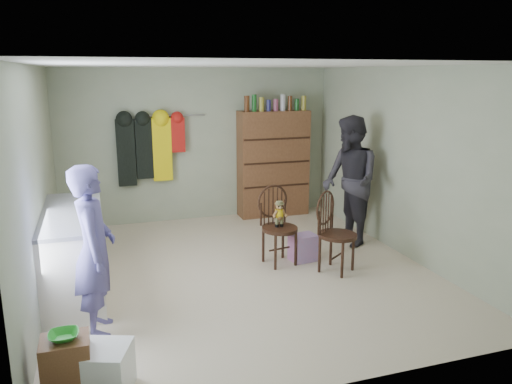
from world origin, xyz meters
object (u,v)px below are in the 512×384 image
object	(u,v)px
chair_front	(278,221)
chair_far	(333,229)
dresser	(273,163)
counter	(74,252)

from	to	relation	value
chair_front	chair_far	world-z (taller)	chair_front
chair_far	dresser	world-z (taller)	dresser
chair_front	chair_far	size ratio (longest dim) A/B	1.01
dresser	chair_front	bearing A→B (deg)	-108.65
chair_front	dresser	bearing A→B (deg)	60.72
chair_front	chair_far	bearing A→B (deg)	-50.54
counter	chair_front	size ratio (longest dim) A/B	1.83
chair_front	dresser	size ratio (longest dim) A/B	0.49
chair_front	chair_far	distance (m)	0.73
counter	chair_far	xyz separation A→B (m)	(3.03, -0.33, 0.07)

